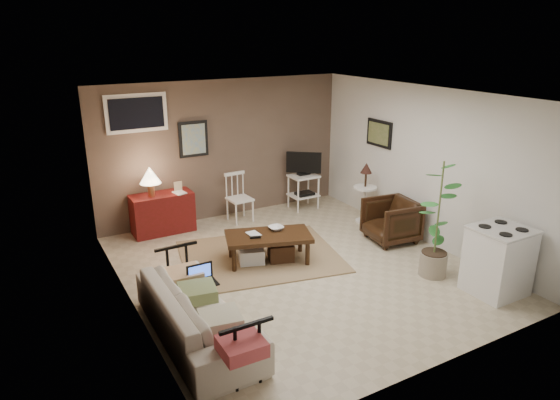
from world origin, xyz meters
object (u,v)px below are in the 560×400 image
coffee_table (268,246)px  armchair (391,219)px  stove (498,260)px  spindle_chair (239,199)px  sofa (197,305)px  red_console (161,210)px  tv_stand (304,179)px  side_table (365,186)px  potted_plant (438,216)px

coffee_table → armchair: (2.05, -0.27, 0.12)m
coffee_table → stove: size_ratio=1.51×
armchair → spindle_chair: bearing=-131.9°
sofa → red_console: bearing=-10.1°
spindle_chair → stove: (1.75, -3.89, 0.04)m
sofa → spindle_chair: 3.52m
coffee_table → tv_stand: size_ratio=1.24×
red_console → armchair: size_ratio=1.55×
spindle_chair → armchair: spindle_chair is taller
coffee_table → red_console: red_console is taller
spindle_chair → tv_stand: 1.32m
spindle_chair → side_table: (1.85, -1.12, 0.26)m
spindle_chair → tv_stand: (1.31, -0.01, 0.17)m
sofa → armchair: size_ratio=2.75×
sofa → coffee_table: bearing=-50.6°
sofa → tv_stand: tv_stand is taller
coffee_table → side_table: size_ratio=1.26×
coffee_table → side_table: side_table is taller
tv_stand → potted_plant: size_ratio=0.66×
armchair → stove: 1.92m
side_table → potted_plant: (-0.44, -2.04, 0.21)m
coffee_table → red_console: 2.10m
tv_stand → stove: (0.44, -3.88, -0.13)m
potted_plant → red_console: bearing=129.7°
red_console → coffee_table: bearing=-62.0°
tv_stand → sofa: bearing=-137.2°
tv_stand → side_table: size_ratio=1.01×
tv_stand → side_table: bearing=-64.2°
potted_plant → spindle_chair: bearing=114.0°
red_console → stove: bearing=-52.5°
coffee_table → stove: 3.04m
coffee_table → sofa: 1.99m
spindle_chair → armchair: bearing=-49.3°
tv_stand → coffee_table: bearing=-134.4°
coffee_table → sofa: (-1.53, -1.26, 0.14)m
sofa → armchair: (3.59, 0.99, -0.03)m
coffee_table → spindle_chair: size_ratio=1.58×
spindle_chair → tv_stand: tv_stand is taller
red_console → tv_stand: (2.65, -0.14, 0.17)m
sofa → spindle_chair: (1.89, 2.97, 0.00)m
coffee_table → tv_stand: bearing=45.6°
red_console → side_table: bearing=-21.5°
sofa → armchair: sofa is taller
red_console → spindle_chair: 1.34m
coffee_table → potted_plant: size_ratio=0.82×
tv_stand → armchair: size_ratio=1.46×
spindle_chair → potted_plant: size_ratio=0.52×
red_console → tv_stand: size_ratio=1.07×
side_table → stove: 2.78m
sofa → tv_stand: size_ratio=1.88×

